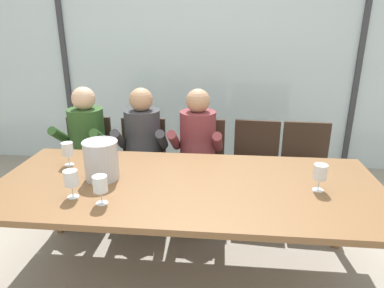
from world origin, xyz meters
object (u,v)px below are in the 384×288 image
at_px(dining_table, 187,191).
at_px(person_charcoal_jacket, 142,146).
at_px(person_maroon_top, 196,148).
at_px(chair_near_curtain, 89,157).
at_px(chair_left_of_center, 142,158).
at_px(person_olive_shirt, 84,144).
at_px(wine_glass_center_pour, 100,185).
at_px(chair_right_of_center, 256,161).
at_px(wine_glass_by_right_taster, 320,173).
at_px(wine_glass_by_left_taster, 68,150).
at_px(wine_glass_near_bucket, 71,179).
at_px(ice_bucket_primary, 101,160).
at_px(chair_center, 202,160).
at_px(chair_near_window_right, 306,164).

relative_size(dining_table, person_charcoal_jacket, 2.12).
height_order(dining_table, person_maroon_top, person_maroon_top).
distance_m(chair_near_curtain, chair_left_of_center, 0.53).
relative_size(person_olive_shirt, wine_glass_center_pour, 6.86).
height_order(person_olive_shirt, person_charcoal_jacket, same).
relative_size(chair_right_of_center, wine_glass_by_right_taster, 5.02).
distance_m(wine_glass_by_left_taster, wine_glass_near_bucket, 0.53).
distance_m(dining_table, ice_bucket_primary, 0.61).
bearing_deg(ice_bucket_primary, person_olive_shirt, 119.95).
bearing_deg(dining_table, wine_glass_center_pour, -145.92).
bearing_deg(chair_near_curtain, chair_left_of_center, -4.20).
relative_size(person_maroon_top, wine_glass_near_bucket, 6.86).
bearing_deg(chair_center, person_maroon_top, -105.13).
xyz_separation_m(person_charcoal_jacket, wine_glass_near_bucket, (-0.16, -1.07, 0.17)).
distance_m(wine_glass_near_bucket, wine_glass_center_pour, 0.21).
bearing_deg(wine_glass_by_left_taster, wine_glass_center_pour, -50.80).
distance_m(chair_left_of_center, chair_near_window_right, 1.52).
relative_size(chair_left_of_center, chair_near_window_right, 1.00).
bearing_deg(chair_near_window_right, wine_glass_center_pour, -136.04).
relative_size(person_maroon_top, wine_glass_by_right_taster, 6.86).
height_order(chair_near_window_right, person_olive_shirt, person_olive_shirt).
height_order(person_charcoal_jacket, wine_glass_center_pour, person_charcoal_jacket).
bearing_deg(ice_bucket_primary, wine_glass_near_bucket, -107.47).
bearing_deg(wine_glass_near_bucket, person_charcoal_jacket, 81.33).
height_order(chair_near_window_right, wine_glass_center_pour, wine_glass_center_pour).
bearing_deg(chair_left_of_center, wine_glass_by_right_taster, -36.64).
bearing_deg(wine_glass_center_pour, dining_table, 34.08).
xyz_separation_m(wine_glass_near_bucket, wine_glass_center_pour, (0.20, -0.06, -0.00)).
distance_m(chair_right_of_center, person_charcoal_jacket, 1.06).
relative_size(chair_near_window_right, wine_glass_near_bucket, 5.02).
bearing_deg(chair_near_curtain, wine_glass_center_pour, -69.96).
xyz_separation_m(person_charcoal_jacket, wine_glass_by_left_taster, (-0.40, -0.60, 0.17)).
height_order(chair_right_of_center, wine_glass_center_pour, wine_glass_center_pour).
bearing_deg(chair_center, dining_table, -92.59).
xyz_separation_m(dining_table, wine_glass_by_right_taster, (0.83, -0.02, 0.18)).
relative_size(person_olive_shirt, person_charcoal_jacket, 1.00).
height_order(person_maroon_top, wine_glass_center_pour, person_maroon_top).
height_order(chair_near_curtain, ice_bucket_primary, ice_bucket_primary).
distance_m(person_charcoal_jacket, person_maroon_top, 0.49).
relative_size(person_charcoal_jacket, ice_bucket_primary, 4.49).
bearing_deg(wine_glass_near_bucket, dining_table, 21.05).
bearing_deg(chair_right_of_center, chair_center, -174.42).
distance_m(dining_table, chair_right_of_center, 1.13).
distance_m(ice_bucket_primary, wine_glass_by_left_taster, 0.38).
xyz_separation_m(dining_table, chair_left_of_center, (-0.53, 0.96, -0.16)).
distance_m(chair_center, ice_bucket_primary, 1.18).
distance_m(chair_right_of_center, wine_glass_near_bucket, 1.75).
xyz_separation_m(chair_left_of_center, chair_near_window_right, (1.52, 0.01, 0.00)).
bearing_deg(chair_left_of_center, ice_bucket_primary, -93.48).
bearing_deg(chair_near_window_right, dining_table, -133.09).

